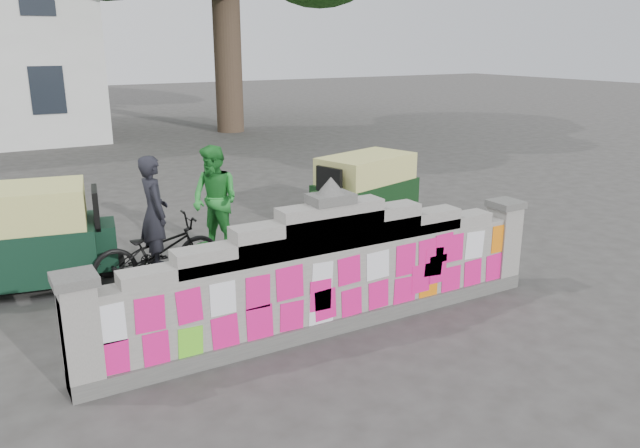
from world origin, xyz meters
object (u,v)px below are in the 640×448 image
at_px(cyclist_bike, 157,251).
at_px(rickshaw_right, 364,188).
at_px(cyclist_rider, 155,229).
at_px(rickshaw_left, 15,236).
at_px(pedestrian, 215,200).

bearing_deg(cyclist_bike, rickshaw_right, -75.45).
bearing_deg(cyclist_rider, rickshaw_right, -75.45).
height_order(rickshaw_left, rickshaw_right, rickshaw_left).
xyz_separation_m(cyclist_rider, rickshaw_left, (-1.86, 0.89, -0.07)).
bearing_deg(rickshaw_right, pedestrian, -11.72).
height_order(cyclist_rider, rickshaw_right, cyclist_rider).
xyz_separation_m(rickshaw_left, rickshaw_right, (6.48, 0.36, -0.08)).
bearing_deg(rickshaw_left, pedestrian, 11.81).
bearing_deg(cyclist_bike, rickshaw_left, 63.94).
height_order(pedestrian, rickshaw_left, pedestrian).
distance_m(cyclist_bike, cyclist_rider, 0.36).
relative_size(cyclist_bike, rickshaw_right, 0.76).
distance_m(cyclist_bike, pedestrian, 1.70).
relative_size(cyclist_bike, rickshaw_left, 0.68).
xyz_separation_m(cyclist_bike, rickshaw_right, (4.63, 1.24, 0.20)).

